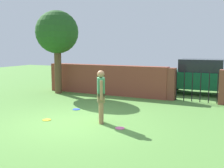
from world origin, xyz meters
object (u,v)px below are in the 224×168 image
object	(u,v)px
tree	(57,33)
person	(101,94)
frisbee_pink	(120,128)
frisbee_blue	(76,109)
car	(201,77)
frisbee_yellow	(47,120)

from	to	relation	value
tree	person	bearing A→B (deg)	-40.73
person	frisbee_pink	size ratio (longest dim) A/B	6.00
frisbee_blue	car	bearing A→B (deg)	56.20
frisbee_yellow	frisbee_pink	world-z (taller)	same
frisbee_pink	frisbee_yellow	bearing A→B (deg)	-175.35
frisbee_yellow	frisbee_blue	world-z (taller)	same
tree	person	xyz separation A→B (m)	(4.48, -3.86, -2.07)
tree	frisbee_pink	world-z (taller)	tree
car	frisbee_yellow	bearing A→B (deg)	-119.31
frisbee_yellow	frisbee_pink	bearing A→B (deg)	4.65
tree	person	distance (m)	6.26
person	car	world-z (taller)	car
car	frisbee_pink	size ratio (longest dim) A/B	15.75
person	frisbee_yellow	xyz separation A→B (m)	(-1.71, -0.48, -0.89)
car	tree	bearing A→B (deg)	-158.51
person	frisbee_pink	bearing A→B (deg)	38.70
frisbee_blue	tree	bearing A→B (deg)	136.25
person	frisbee_yellow	distance (m)	1.98
car	frisbee_pink	bearing A→B (deg)	-101.98
frisbee_pink	car	bearing A→B (deg)	79.88
frisbee_yellow	tree	bearing A→B (deg)	122.56
frisbee_blue	frisbee_pink	size ratio (longest dim) A/B	1.00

